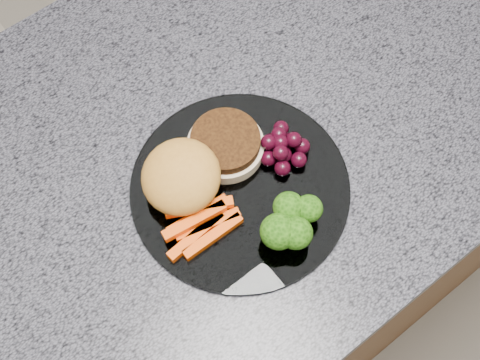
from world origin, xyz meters
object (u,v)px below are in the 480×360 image
at_px(island_cabinet, 224,257).
at_px(grape_bunch, 283,147).
at_px(plate, 240,188).
at_px(burger, 197,167).

height_order(island_cabinet, grape_bunch, grape_bunch).
bearing_deg(grape_bunch, plate, -176.20).
distance_m(island_cabinet, grape_bunch, 0.50).
bearing_deg(burger, plate, -69.88).
xyz_separation_m(plate, burger, (-0.03, 0.04, 0.02)).
relative_size(plate, burger, 1.43).
relative_size(island_cabinet, plate, 4.62).
distance_m(island_cabinet, plate, 0.48).
bearing_deg(grape_bunch, burger, 158.25).
height_order(burger, grape_bunch, burger).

